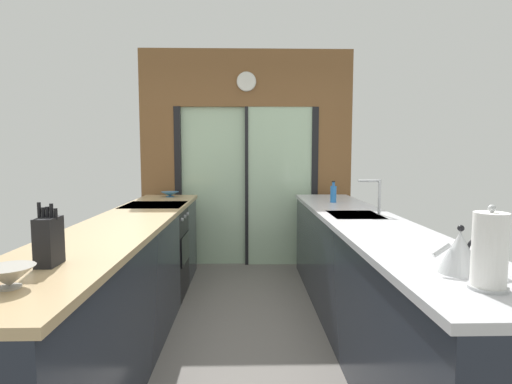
# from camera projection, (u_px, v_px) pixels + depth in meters

# --- Properties ---
(ground_plane) EXTENTS (5.04, 7.60, 0.02)m
(ground_plane) POSITION_uv_depth(u_px,v_px,m) (247.00, 322.00, 3.47)
(ground_plane) COLOR slate
(back_wall_unit) EXTENTS (2.64, 0.12, 2.70)m
(back_wall_unit) POSITION_uv_depth(u_px,v_px,m) (247.00, 145.00, 5.11)
(back_wall_unit) COLOR brown
(back_wall_unit) RESTS_ON ground_plane
(left_counter_run) EXTENTS (0.62, 3.80, 0.92)m
(left_counter_run) POSITION_uv_depth(u_px,v_px,m) (121.00, 287.00, 2.93)
(left_counter_run) COLOR #1E232D
(left_counter_run) RESTS_ON ground_plane
(right_counter_run) EXTENTS (0.62, 3.80, 0.92)m
(right_counter_run) POSITION_uv_depth(u_px,v_px,m) (365.00, 278.00, 3.15)
(right_counter_run) COLOR #1E232D
(right_counter_run) RESTS_ON ground_plane
(sink_faucet) EXTENTS (0.19, 0.02, 0.29)m
(sink_faucet) POSITION_uv_depth(u_px,v_px,m) (376.00, 191.00, 3.34)
(sink_faucet) COLOR #B7BABC
(sink_faucet) RESTS_ON right_counter_run
(oven_range) EXTENTS (0.60, 0.60, 0.92)m
(oven_range) POSITION_uv_depth(u_px,v_px,m) (156.00, 251.00, 4.05)
(oven_range) COLOR black
(oven_range) RESTS_ON ground_plane
(mixing_bowl_near) EXTENTS (0.19, 0.19, 0.08)m
(mixing_bowl_near) POSITION_uv_depth(u_px,v_px,m) (9.00, 277.00, 1.51)
(mixing_bowl_near) COLOR gray
(mixing_bowl_near) RESTS_ON left_counter_run
(mixing_bowl_far) EXTENTS (0.21, 0.21, 0.06)m
(mixing_bowl_far) POSITION_uv_depth(u_px,v_px,m) (170.00, 194.00, 4.71)
(mixing_bowl_far) COLOR teal
(mixing_bowl_far) RESTS_ON left_counter_run
(knife_block) EXTENTS (0.09, 0.14, 0.29)m
(knife_block) POSITION_uv_depth(u_px,v_px,m) (49.00, 241.00, 1.82)
(knife_block) COLOR black
(knife_block) RESTS_ON left_counter_run
(kettle) EXTENTS (0.26, 0.17, 0.20)m
(kettle) POSITION_uv_depth(u_px,v_px,m) (460.00, 252.00, 1.71)
(kettle) COLOR #B7BABC
(kettle) RESTS_ON right_counter_run
(soap_bottle) EXTENTS (0.06, 0.06, 0.22)m
(soap_bottle) POSITION_uv_depth(u_px,v_px,m) (333.00, 193.00, 4.18)
(soap_bottle) COLOR #286BB7
(soap_bottle) RESTS_ON right_counter_run
(paper_towel_roll) EXTENTS (0.14, 0.14, 0.32)m
(paper_towel_roll) POSITION_uv_depth(u_px,v_px,m) (490.00, 251.00, 1.50)
(paper_towel_roll) COLOR #B7BABC
(paper_towel_roll) RESTS_ON right_counter_run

